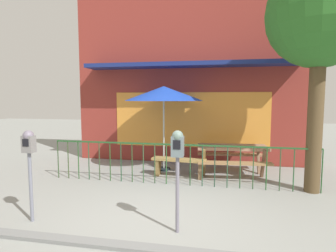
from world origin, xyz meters
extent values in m
plane|color=gray|center=(0.00, 0.00, 0.00)|extent=(40.00, 40.00, 0.00)
cube|color=#492414|center=(0.00, 4.55, 0.00)|extent=(7.35, 0.54, 0.01)
cube|color=maroon|center=(0.00, 4.55, 2.65)|extent=(7.35, 0.50, 5.31)
cube|color=orange|center=(0.00, 4.29, 1.35)|extent=(4.78, 0.02, 1.70)
cube|color=navy|center=(0.00, 3.92, 2.99)|extent=(6.25, 0.76, 0.12)
cube|color=#214D24|center=(0.00, 1.98, 0.95)|extent=(6.18, 0.04, 0.04)
cylinder|color=#284221|center=(-3.09, 1.98, 0.47)|extent=(0.02, 0.02, 0.95)
cylinder|color=#2D4420|center=(-2.81, 1.98, 0.47)|extent=(0.02, 0.02, 0.95)
cylinder|color=#214C1F|center=(-2.53, 1.98, 0.47)|extent=(0.02, 0.02, 0.95)
cylinder|color=#23472A|center=(-2.25, 1.98, 0.47)|extent=(0.02, 0.02, 0.95)
cylinder|color=#2C4225|center=(-1.97, 1.98, 0.47)|extent=(0.02, 0.02, 0.95)
cylinder|color=#22461F|center=(-1.68, 1.98, 0.47)|extent=(0.02, 0.02, 0.95)
cylinder|color=#1A3F25|center=(-1.40, 1.98, 0.47)|extent=(0.02, 0.02, 0.95)
cylinder|color=#24411F|center=(-1.12, 1.98, 0.47)|extent=(0.02, 0.02, 0.95)
cylinder|color=#2B4C2D|center=(-0.84, 1.98, 0.47)|extent=(0.02, 0.02, 0.95)
cylinder|color=#2D4A2B|center=(-0.56, 1.98, 0.47)|extent=(0.02, 0.02, 0.95)
cylinder|color=#245126|center=(-0.28, 1.98, 0.47)|extent=(0.02, 0.02, 0.95)
cylinder|color=#224630|center=(0.00, 1.98, 0.47)|extent=(0.02, 0.02, 0.95)
cylinder|color=#1C411F|center=(0.28, 1.98, 0.47)|extent=(0.02, 0.02, 0.95)
cylinder|color=#214530|center=(0.56, 1.98, 0.47)|extent=(0.02, 0.02, 0.95)
cylinder|color=#203E2E|center=(0.84, 1.98, 0.47)|extent=(0.02, 0.02, 0.95)
cylinder|color=#264A32|center=(1.12, 1.98, 0.47)|extent=(0.02, 0.02, 0.95)
cylinder|color=#234E29|center=(1.40, 1.98, 0.47)|extent=(0.02, 0.02, 0.95)
cylinder|color=#274826|center=(1.68, 1.98, 0.47)|extent=(0.02, 0.02, 0.95)
cylinder|color=#1B5020|center=(1.97, 1.98, 0.47)|extent=(0.02, 0.02, 0.95)
cylinder|color=#2C4829|center=(2.25, 1.98, 0.47)|extent=(0.02, 0.02, 0.95)
cylinder|color=#224F2A|center=(2.53, 1.98, 0.47)|extent=(0.02, 0.02, 0.95)
cylinder|color=#25452F|center=(2.81, 1.98, 0.47)|extent=(0.02, 0.02, 0.95)
cylinder|color=#1C4D1E|center=(3.09, 1.98, 0.47)|extent=(0.02, 0.02, 0.95)
cube|color=#976C54|center=(1.26, 3.11, 0.74)|extent=(1.86, 0.92, 0.07)
cube|color=#9B7247|center=(1.31, 2.56, 0.44)|extent=(1.82, 0.42, 0.05)
cube|color=#A5704F|center=(1.21, 3.65, 0.44)|extent=(1.82, 0.42, 0.05)
cube|color=olive|center=(0.55, 2.76, 0.37)|extent=(0.10, 0.35, 0.78)
cube|color=#836148|center=(0.50, 3.32, 0.37)|extent=(0.10, 0.35, 0.78)
cube|color=brown|center=(2.02, 2.89, 0.37)|extent=(0.10, 0.35, 0.78)
cube|color=#806046|center=(1.97, 3.45, 0.37)|extent=(0.10, 0.35, 0.78)
cylinder|color=black|center=(-0.62, 3.28, 0.03)|extent=(0.36, 0.36, 0.05)
cylinder|color=#B0BAB1|center=(-0.62, 3.28, 1.15)|extent=(0.04, 0.04, 2.30)
cone|color=blue|center=(-0.62, 3.28, 2.15)|extent=(2.17, 2.17, 0.40)
cube|color=#9D7E46|center=(-0.09, 2.65, 0.45)|extent=(1.42, 0.45, 0.06)
cube|color=brown|center=(-0.65, 2.70, 0.23)|extent=(0.08, 0.29, 0.45)
cube|color=brown|center=(0.47, 2.59, 0.23)|extent=(0.08, 0.29, 0.45)
cylinder|color=slate|center=(0.36, -0.34, 0.58)|extent=(0.06, 0.06, 1.16)
cube|color=slate|center=(0.36, -0.34, 1.32)|extent=(0.18, 0.14, 0.30)
sphere|color=slate|center=(0.36, -0.34, 1.47)|extent=(0.17, 0.17, 0.17)
cube|color=black|center=(0.36, -0.42, 1.35)|extent=(0.11, 0.01, 0.13)
cylinder|color=slate|center=(-2.05, -0.42, 0.58)|extent=(0.06, 0.06, 1.15)
cube|color=slate|center=(-2.05, -0.42, 1.29)|extent=(0.18, 0.14, 0.27)
sphere|color=slate|center=(-2.05, -0.42, 1.42)|extent=(0.17, 0.17, 0.17)
cube|color=black|center=(-2.05, -0.50, 1.32)|extent=(0.11, 0.01, 0.12)
cylinder|color=brown|center=(2.92, 2.05, 1.57)|extent=(0.32, 0.32, 3.13)
sphere|color=#2C6826|center=(2.92, 2.05, 3.74)|extent=(2.19, 2.19, 2.19)
cube|color=slate|center=(0.00, -0.93, 0.00)|extent=(10.29, 0.20, 0.11)
camera|label=1|loc=(1.01, -4.38, 2.02)|focal=30.12mm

